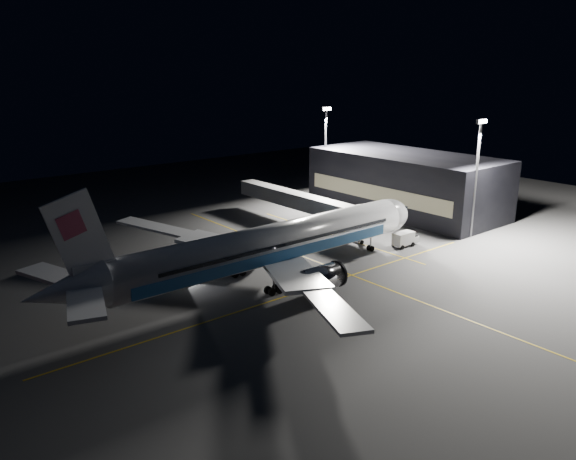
# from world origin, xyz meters

# --- Properties ---
(ground) EXTENTS (200.00, 200.00, 0.00)m
(ground) POSITION_xyz_m (0.00, 0.00, 0.00)
(ground) COLOR #4C4C4F
(ground) RESTS_ON ground
(guide_line_main) EXTENTS (0.25, 80.00, 0.01)m
(guide_line_main) POSITION_xyz_m (10.00, 0.00, 0.01)
(guide_line_main) COLOR gold
(guide_line_main) RESTS_ON ground
(guide_line_cross) EXTENTS (70.00, 0.25, 0.01)m
(guide_line_cross) POSITION_xyz_m (0.00, -6.00, 0.01)
(guide_line_cross) COLOR gold
(guide_line_cross) RESTS_ON ground
(guide_line_side) EXTENTS (0.25, 40.00, 0.01)m
(guide_line_side) POSITION_xyz_m (22.00, 10.00, 0.01)
(guide_line_side) COLOR gold
(guide_line_side) RESTS_ON ground
(airliner) EXTENTS (61.48, 54.22, 16.64)m
(airliner) POSITION_xyz_m (-1.08, 0.00, 5.16)
(airliner) COLOR silver
(airliner) RESTS_ON ground
(terminal) EXTENTS (18.12, 40.00, 12.00)m
(terminal) POSITION_xyz_m (45.98, 14.00, 6.00)
(terminal) COLOR black
(terminal) RESTS_ON ground
(jet_bridge) EXTENTS (3.60, 34.40, 6.30)m
(jet_bridge) POSITION_xyz_m (22.00, 18.06, 4.58)
(jet_bridge) COLOR #B2B2B7
(jet_bridge) RESTS_ON ground
(floodlight_mast_north) EXTENTS (2.40, 0.68, 20.70)m
(floodlight_mast_north) POSITION_xyz_m (40.00, 31.99, 12.37)
(floodlight_mast_north) COLOR #59595E
(floodlight_mast_north) RESTS_ON ground
(floodlight_mast_south) EXTENTS (2.40, 0.67, 20.70)m
(floodlight_mast_south) POSITION_xyz_m (40.00, -6.01, 12.37)
(floodlight_mast_south) COLOR #59595E
(floodlight_mast_south) RESTS_ON ground
(service_truck) EXTENTS (4.94, 2.27, 2.50)m
(service_truck) POSITION_xyz_m (26.81, -2.01, 1.34)
(service_truck) COLOR silver
(service_truck) RESTS_ON ground
(baggage_tug) EXTENTS (2.58, 2.18, 1.72)m
(baggage_tug) POSITION_xyz_m (-10.26, 7.99, 0.79)
(baggage_tug) COLOR black
(baggage_tug) RESTS_ON ground
(safety_cone_a) EXTENTS (0.42, 0.42, 0.63)m
(safety_cone_a) POSITION_xyz_m (-5.32, 14.00, 0.31)
(safety_cone_a) COLOR #F34F0A
(safety_cone_a) RESTS_ON ground
(safety_cone_b) EXTENTS (0.41, 0.41, 0.62)m
(safety_cone_b) POSITION_xyz_m (4.29, 6.25, 0.31)
(safety_cone_b) COLOR #F34F0A
(safety_cone_b) RESTS_ON ground
(safety_cone_c) EXTENTS (0.42, 0.42, 0.62)m
(safety_cone_c) POSITION_xyz_m (4.19, 14.00, 0.31)
(safety_cone_c) COLOR #F34F0A
(safety_cone_c) RESTS_ON ground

